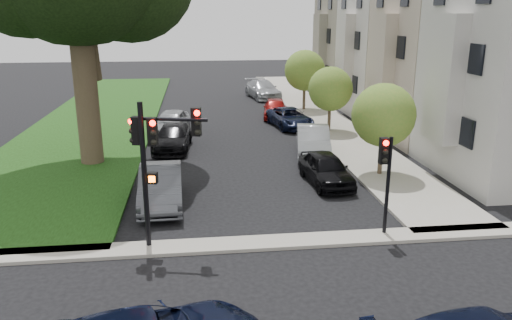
{
  "coord_description": "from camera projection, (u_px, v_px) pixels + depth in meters",
  "views": [
    {
      "loc": [
        -2.16,
        -12.68,
        7.21
      ],
      "look_at": [
        0.0,
        5.0,
        2.0
      ],
      "focal_mm": 35.0,
      "sensor_mm": 36.0,
      "label": 1
    }
  ],
  "objects": [
    {
      "name": "sidewalk_right",
      "position": [
        314.0,
        112.0,
        37.99
      ],
      "size": [
        3.5,
        44.0,
        0.12
      ],
      "primitive_type": "cube",
      "color": "#A49C86",
      "rests_on": "ground"
    },
    {
      "name": "traffic_signal_main",
      "position": [
        155.0,
        149.0,
        15.16
      ],
      "size": [
        2.32,
        0.67,
        4.73
      ],
      "color": "black",
      "rests_on": "ground"
    },
    {
      "name": "car_parked_6",
      "position": [
        173.0,
        138.0,
        27.52
      ],
      "size": [
        2.29,
        4.8,
        1.35
      ],
      "primitive_type": "imported",
      "rotation": [
        0.0,
        0.0,
        -0.09
      ],
      "color": "black",
      "rests_on": "ground"
    },
    {
      "name": "car_parked_2",
      "position": [
        290.0,
        118.0,
        32.98
      ],
      "size": [
        2.89,
        4.89,
        1.28
      ],
      "primitive_type": "imported",
      "rotation": [
        0.0,
        0.0,
        0.18
      ],
      "color": "black",
      "rests_on": "ground"
    },
    {
      "name": "traffic_signal_secondary",
      "position": [
        386.0,
        168.0,
        16.23
      ],
      "size": [
        0.43,
        0.35,
        3.44
      ],
      "color": "black",
      "rests_on": "ground"
    },
    {
      "name": "grass_strip",
      "position": [
        101.0,
        117.0,
        36.15
      ],
      "size": [
        8.0,
        44.0,
        0.12
      ],
      "primitive_type": "cube",
      "color": "#18360C",
      "rests_on": "ground"
    },
    {
      "name": "house_c",
      "position": [
        398.0,
        18.0,
        35.77
      ],
      "size": [
        7.7,
        7.55,
        15.97
      ],
      "color": "beige",
      "rests_on": "ground"
    },
    {
      "name": "car_parked_7",
      "position": [
        171.0,
        123.0,
        30.86
      ],
      "size": [
        2.57,
        4.74,
        1.53
      ],
      "primitive_type": "imported",
      "rotation": [
        0.0,
        0.0,
        -0.18
      ],
      "color": "#999BA0",
      "rests_on": "ground"
    },
    {
      "name": "car_parked_4",
      "position": [
        263.0,
        89.0,
        44.4
      ],
      "size": [
        3.07,
        5.73,
        1.58
      ],
      "primitive_type": "imported",
      "rotation": [
        0.0,
        0.0,
        0.16
      ],
      "color": "#999BA0",
      "rests_on": "ground"
    },
    {
      "name": "small_tree_c",
      "position": [
        305.0,
        70.0,
        38.04
      ],
      "size": [
        3.11,
        3.11,
        4.66
      ],
      "color": "#463821",
      "rests_on": "ground"
    },
    {
      "name": "car_parked_3",
      "position": [
        275.0,
        108.0,
        36.0
      ],
      "size": [
        2.26,
        4.29,
        1.39
      ],
      "primitive_type": "imported",
      "rotation": [
        0.0,
        0.0,
        -0.16
      ],
      "color": "maroon",
      "rests_on": "ground"
    },
    {
      "name": "house_b",
      "position": [
        449.0,
        19.0,
        28.62
      ],
      "size": [
        7.7,
        7.55,
        15.97
      ],
      "color": "#B9AA90",
      "rests_on": "ground"
    },
    {
      "name": "ground",
      "position": [
        277.0,
        275.0,
        14.35
      ],
      "size": [
        140.0,
        140.0,
        0.0
      ],
      "primitive_type": "plane",
      "color": "black",
      "rests_on": "ground"
    },
    {
      "name": "small_tree_b",
      "position": [
        330.0,
        89.0,
        31.0
      ],
      "size": [
        2.76,
        2.76,
        4.14
      ],
      "color": "#463821",
      "rests_on": "ground"
    },
    {
      "name": "house_d",
      "position": [
        363.0,
        18.0,
        42.92
      ],
      "size": [
        7.7,
        7.55,
        15.97
      ],
      "color": "gray",
      "rests_on": "ground"
    },
    {
      "name": "small_tree_a",
      "position": [
        384.0,
        115.0,
        22.36
      ],
      "size": [
        2.87,
        2.87,
        4.3
      ],
      "color": "#463821",
      "rests_on": "ground"
    },
    {
      "name": "sidewalk_cross",
      "position": [
        267.0,
        243.0,
        16.24
      ],
      "size": [
        60.0,
        1.0,
        0.12
      ],
      "primitive_type": "cube",
      "color": "#A49C86",
      "rests_on": "ground"
    },
    {
      "name": "car_parked_0",
      "position": [
        326.0,
        169.0,
        21.9
      ],
      "size": [
        1.95,
        4.18,
        1.39
      ],
      "primitive_type": "imported",
      "rotation": [
        0.0,
        0.0,
        0.08
      ],
      "color": "black",
      "rests_on": "ground"
    },
    {
      "name": "car_parked_5",
      "position": [
        161.0,
        186.0,
        19.47
      ],
      "size": [
        1.79,
        4.7,
        1.53
      ],
      "primitive_type": "imported",
      "rotation": [
        0.0,
        0.0,
        0.04
      ],
      "color": "#3F4247",
      "rests_on": "ground"
    },
    {
      "name": "car_parked_1",
      "position": [
        313.0,
        141.0,
        26.26
      ],
      "size": [
        2.49,
        4.97,
        1.57
      ],
      "primitive_type": "imported",
      "rotation": [
        0.0,
        0.0,
        -0.18
      ],
      "color": "#999BA0",
      "rests_on": "ground"
    }
  ]
}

